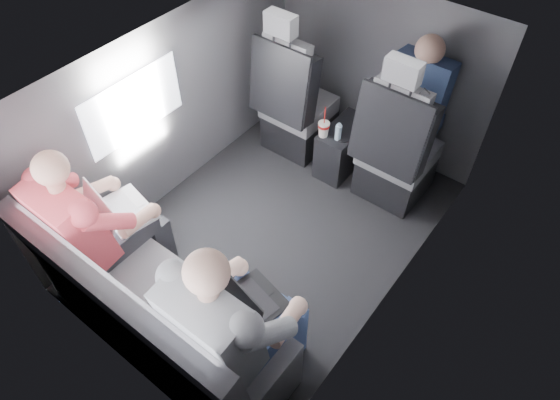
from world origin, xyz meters
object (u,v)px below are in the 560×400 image
Objects in this scene: laptop_black at (252,300)px; front_seat_left at (294,108)px; front_seat_right at (395,155)px; water_bottle at (338,132)px; passenger_front_right at (418,97)px; passenger_rear_left at (97,224)px; center_console at (343,148)px; passenger_rear_right at (233,322)px; laptop_white at (117,211)px; rear_bench at (158,314)px; soda_cup at (324,129)px.

front_seat_left is at bearing 119.92° from laptop_black.
front_seat_right is 8.93× the size of water_bottle.
passenger_rear_left is at bearing -114.64° from passenger_front_right.
center_console is 1.97m from passenger_rear_right.
laptop_white is at bearing 172.52° from passenger_rear_right.
rear_bench reaches higher than water_bottle.
soda_cup is 1.62m from laptop_black.
laptop_black is 0.26× the size of passenger_rear_right.
front_seat_right is 0.49m from center_console.
passenger_rear_left reaches higher than laptop_black.
front_seat_right reaches higher than water_bottle.
front_seat_left is at bearing 167.90° from water_bottle.
front_seat_left is 1.82m from passenger_rear_left.
rear_bench is 11.29× the size of water_bottle.
front_seat_right is 1.02× the size of passenger_rear_left.
soda_cup is at bearing 111.00° from laptop_black.
water_bottle is 1.62m from laptop_black.
passenger_rear_left is (-0.97, -1.81, 0.23)m from front_seat_right.
center_console is 0.30m from water_bottle.
front_seat_left reaches higher than water_bottle.
laptop_black is 0.27× the size of passenger_rear_left.
center_console is at bearing 90.00° from rear_bench.
water_bottle is at bearing 107.03° from laptop_black.
laptop_white reaches higher than soda_cup.
center_console is 1.44× the size of laptop_black.
soda_cup is 0.20× the size of passenger_rear_right.
front_seat_left is 0.49m from water_bottle.
center_console is 1.97m from passenger_rear_left.
rear_bench is 1.81m from water_bottle.
water_bottle is 0.36× the size of laptop_white.
laptop_black is 0.17m from passenger_rear_right.
front_seat_left is at bearing 159.58° from soda_cup.
front_seat_right is 1.62× the size of passenger_front_right.
soda_cup is at bearing 75.19° from passenger_rear_left.
passenger_rear_right is at bearing -73.98° from water_bottle.
rear_bench is at bearing -152.72° from laptop_black.
front_seat_right is 0.43m from passenger_front_right.
passenger_rear_right reaches higher than front_seat_left.
center_console is (0.45, 0.04, -0.20)m from front_seat_left.
front_seat_right is 1.66m from laptop_black.
center_console is at bearing 105.55° from passenger_rear_right.
soda_cup is at bearing 74.53° from laptop_white.
laptop_white is 1.03m from passenger_rear_right.
center_console is 0.39× the size of passenger_rear_left.
front_seat_right is at bearing 13.43° from water_bottle.
rear_bench is 0.64m from laptop_black.
laptop_black is at bearing 96.02° from passenger_rear_right.
center_console is at bearing 99.67° from water_bottle.
laptop_white is 0.32× the size of passenger_rear_left.
center_console is 3.39× the size of water_bottle.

